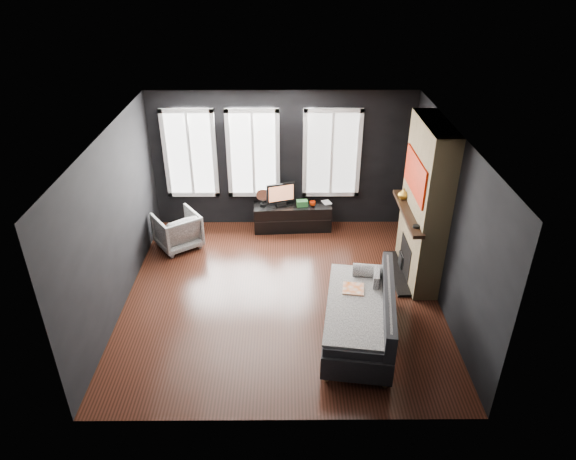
{
  "coord_description": "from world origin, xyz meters",
  "views": [
    {
      "loc": [
        0.05,
        -6.75,
        5.02
      ],
      "look_at": [
        0.1,
        0.3,
        1.05
      ],
      "focal_mm": 32.0,
      "sensor_mm": 36.0,
      "label": 1
    }
  ],
  "objects_px": {
    "mantel_vase": "(403,194)",
    "mug": "(313,203)",
    "armchair": "(177,229)",
    "book": "(323,199)",
    "sofa": "(359,312)",
    "monitor": "(281,193)",
    "media_console": "(292,217)"
  },
  "relations": [
    {
      "from": "monitor",
      "to": "mug",
      "type": "xyz_separation_m",
      "value": [
        0.62,
        -0.05,
        -0.2
      ]
    },
    {
      "from": "book",
      "to": "mantel_vase",
      "type": "height_order",
      "value": "mantel_vase"
    },
    {
      "from": "media_console",
      "to": "monitor",
      "type": "xyz_separation_m",
      "value": [
        -0.23,
        0.01,
        0.52
      ]
    },
    {
      "from": "sofa",
      "to": "mug",
      "type": "relative_size",
      "value": 16.96
    },
    {
      "from": "armchair",
      "to": "mug",
      "type": "bearing_deg",
      "value": 159.13
    },
    {
      "from": "book",
      "to": "mantel_vase",
      "type": "distance_m",
      "value": 1.9
    },
    {
      "from": "armchair",
      "to": "mantel_vase",
      "type": "distance_m",
      "value": 4.14
    },
    {
      "from": "mug",
      "to": "sofa",
      "type": "bearing_deg",
      "value": -80.98
    },
    {
      "from": "mug",
      "to": "mantel_vase",
      "type": "xyz_separation_m",
      "value": [
        1.46,
        -1.15,
        0.74
      ]
    },
    {
      "from": "armchair",
      "to": "mantel_vase",
      "type": "xyz_separation_m",
      "value": [
        4.0,
        -0.51,
        0.94
      ]
    },
    {
      "from": "mug",
      "to": "mantel_vase",
      "type": "height_order",
      "value": "mantel_vase"
    },
    {
      "from": "mantel_vase",
      "to": "media_console",
      "type": "bearing_deg",
      "value": 147.25
    },
    {
      "from": "book",
      "to": "sofa",
      "type": "bearing_deg",
      "value": -84.85
    },
    {
      "from": "monitor",
      "to": "mantel_vase",
      "type": "height_order",
      "value": "mantel_vase"
    },
    {
      "from": "sofa",
      "to": "book",
      "type": "distance_m",
      "value": 3.33
    },
    {
      "from": "book",
      "to": "mantel_vase",
      "type": "relative_size",
      "value": 1.13
    },
    {
      "from": "monitor",
      "to": "mantel_vase",
      "type": "bearing_deg",
      "value": -48.16
    },
    {
      "from": "mantel_vase",
      "to": "mug",
      "type": "bearing_deg",
      "value": 141.71
    },
    {
      "from": "armchair",
      "to": "mug",
      "type": "height_order",
      "value": "armchair"
    },
    {
      "from": "book",
      "to": "mug",
      "type": "bearing_deg",
      "value": -154.96
    },
    {
      "from": "media_console",
      "to": "mantel_vase",
      "type": "distance_m",
      "value": 2.44
    },
    {
      "from": "mug",
      "to": "book",
      "type": "relative_size",
      "value": 0.57
    },
    {
      "from": "mantel_vase",
      "to": "monitor",
      "type": "bearing_deg",
      "value": 150.01
    },
    {
      "from": "armchair",
      "to": "book",
      "type": "relative_size",
      "value": 3.55
    },
    {
      "from": "mantel_vase",
      "to": "sofa",
      "type": "bearing_deg",
      "value": -114.8
    },
    {
      "from": "media_console",
      "to": "book",
      "type": "bearing_deg",
      "value": 2.68
    },
    {
      "from": "mug",
      "to": "mantel_vase",
      "type": "bearing_deg",
      "value": -38.29
    },
    {
      "from": "armchair",
      "to": "mug",
      "type": "distance_m",
      "value": 2.63
    },
    {
      "from": "monitor",
      "to": "mug",
      "type": "relative_size",
      "value": 4.81
    },
    {
      "from": "book",
      "to": "mantel_vase",
      "type": "bearing_deg",
      "value": -45.08
    },
    {
      "from": "sofa",
      "to": "mantel_vase",
      "type": "distance_m",
      "value": 2.43
    },
    {
      "from": "armchair",
      "to": "mug",
      "type": "xyz_separation_m",
      "value": [
        2.54,
        0.64,
        0.2
      ]
    }
  ]
}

